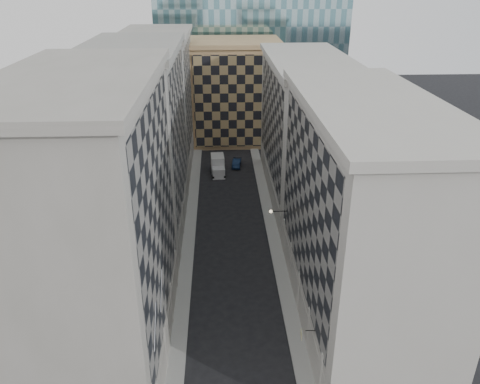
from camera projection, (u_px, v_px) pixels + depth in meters
name	position (u px, v px, depth m)	size (l,w,h in m)	color
sidewalk_west	(189.00, 234.00, 58.60)	(1.50, 100.00, 0.15)	#989993
sidewalk_east	(273.00, 232.00, 59.05)	(1.50, 100.00, 0.15)	#989993
bldg_left_a	(97.00, 228.00, 36.19)	(10.80, 22.80, 23.70)	gray
bldg_left_b	(139.00, 142.00, 56.30)	(10.80, 22.80, 22.70)	gray
bldg_left_c	(160.00, 101.00, 76.42)	(10.80, 22.80, 21.70)	gray
bldg_right_a	(358.00, 215.00, 41.38)	(10.80, 26.80, 20.70)	#B6B1A7
bldg_right_b	(305.00, 129.00, 66.01)	(10.80, 28.80, 19.70)	#B6B1A7
tan_block	(235.00, 91.00, 89.24)	(16.80, 14.80, 18.80)	tan
flagpoles_left	(158.00, 308.00, 33.49)	(0.10, 6.33, 2.33)	gray
bracket_lamp	(272.00, 211.00, 50.99)	(1.98, 0.36, 0.36)	black
box_truck	(218.00, 166.00, 76.34)	(2.37, 5.24, 2.82)	silver
dark_car	(237.00, 163.00, 79.23)	(1.36, 3.91, 1.29)	#10203C
shop_sign	(302.00, 334.00, 36.98)	(1.13, 0.67, 0.75)	black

